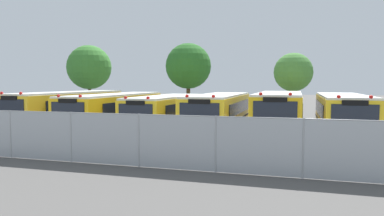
% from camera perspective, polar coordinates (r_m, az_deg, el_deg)
% --- Properties ---
extents(ground_plane, '(160.00, 160.00, 0.00)m').
position_cam_1_polar(ground_plane, '(23.53, -0.09, -3.89)').
color(ground_plane, '#514F4C').
extents(school_bus_0, '(2.53, 11.47, 2.72)m').
position_cam_1_polar(school_bus_0, '(27.28, -18.74, 0.02)').
color(school_bus_0, yellow).
rests_on(school_bus_0, ground_plane).
extents(school_bus_1, '(2.76, 11.49, 2.61)m').
position_cam_1_polar(school_bus_1, '(25.42, -11.89, -0.27)').
color(school_bus_1, yellow).
rests_on(school_bus_1, ground_plane).
extents(school_bus_2, '(2.50, 9.77, 2.51)m').
position_cam_1_polar(school_bus_2, '(23.86, -4.05, -0.59)').
color(school_bus_2, yellow).
rests_on(school_bus_2, ground_plane).
extents(school_bus_3, '(2.63, 10.03, 2.64)m').
position_cam_1_polar(school_bus_3, '(22.81, 4.31, -0.63)').
color(school_bus_3, yellow).
rests_on(school_bus_3, ground_plane).
extents(school_bus_4, '(2.65, 9.62, 2.77)m').
position_cam_1_polar(school_bus_4, '(22.51, 13.61, -0.63)').
color(school_bus_4, yellow).
rests_on(school_bus_4, ground_plane).
extents(school_bus_5, '(2.52, 9.84, 2.68)m').
position_cam_1_polar(school_bus_5, '(22.51, 22.57, -0.94)').
color(school_bus_5, yellow).
rests_on(school_bus_5, ground_plane).
extents(tree_0, '(4.70, 4.70, 7.24)m').
position_cam_1_polar(tree_0, '(40.32, -15.73, 6.29)').
color(tree_0, '#4C3823').
rests_on(tree_0, ground_plane).
extents(tree_1, '(4.44, 4.44, 7.08)m').
position_cam_1_polar(tree_1, '(35.42, -0.54, 6.68)').
color(tree_1, '#4C3823').
rests_on(tree_1, ground_plane).
extents(tree_2, '(3.38, 3.38, 5.85)m').
position_cam_1_polar(tree_2, '(33.02, 15.51, 5.48)').
color(tree_2, '#4C3823').
rests_on(tree_2, ground_plane).
extents(chainlink_fence, '(24.07, 0.07, 2.06)m').
position_cam_1_polar(chainlink_fence, '(14.00, -8.36, -4.94)').
color(chainlink_fence, '#9EA0A3').
rests_on(chainlink_fence, ground_plane).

